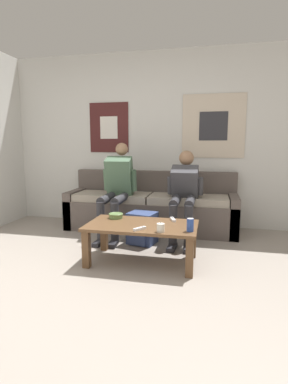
{
  "coord_description": "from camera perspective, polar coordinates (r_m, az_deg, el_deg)",
  "views": [
    {
      "loc": [
        0.89,
        -2.08,
        1.21
      ],
      "look_at": [
        0.15,
        1.25,
        0.67
      ],
      "focal_mm": 28.0,
      "sensor_mm": 36.0,
      "label": 1
    }
  ],
  "objects": [
    {
      "name": "drink_can_blue",
      "position": [
        2.85,
        8.79,
        -6.21
      ],
      "size": [
        0.07,
        0.07,
        0.12
      ],
      "color": "#28479E",
      "rests_on": "coffee_table"
    },
    {
      "name": "ceramic_bowl",
      "position": [
        3.33,
        -5.39,
        -4.46
      ],
      "size": [
        0.16,
        0.16,
        0.05
      ],
      "color": "#607F47",
      "rests_on": "coffee_table"
    },
    {
      "name": "coffee_table",
      "position": [
        3.1,
        -0.39,
        -7.33
      ],
      "size": [
        1.12,
        0.62,
        0.41
      ],
      "color": "brown",
      "rests_on": "ground_plane"
    },
    {
      "name": "couch",
      "position": [
        4.31,
        1.32,
        -3.25
      ],
      "size": [
        2.39,
        0.68,
        0.82
      ],
      "color": "#564C47",
      "rests_on": "ground_plane"
    },
    {
      "name": "pillar_candle",
      "position": [
        2.8,
        3.19,
        -6.81
      ],
      "size": [
        0.07,
        0.07,
        0.09
      ],
      "color": "silver",
      "rests_on": "coffee_table"
    },
    {
      "name": "wall_back",
      "position": [
        4.56,
        1.28,
        9.87
      ],
      "size": [
        10.0,
        0.07,
        2.55
      ],
      "color": "silver",
      "rests_on": "ground_plane"
    },
    {
      "name": "ground_plane",
      "position": [
        2.56,
        -9.93,
        -19.3
      ],
      "size": [
        18.0,
        18.0,
        0.0
      ],
      "primitive_type": "plane",
      "color": "gray"
    },
    {
      "name": "game_controller_near_left",
      "position": [
        3.23,
        5.52,
        -5.23
      ],
      "size": [
        0.08,
        0.15,
        0.03
      ],
      "color": "white",
      "rests_on": "coffee_table"
    },
    {
      "name": "backpack",
      "position": [
        3.71,
        -0.4,
        -7.02
      ],
      "size": [
        0.38,
        0.36,
        0.39
      ],
      "color": "navy",
      "rests_on": "ground_plane"
    },
    {
      "name": "game_controller_near_right",
      "position": [
        2.87,
        -0.83,
        -6.99
      ],
      "size": [
        0.11,
        0.14,
        0.03
      ],
      "color": "white",
      "rests_on": "coffee_table"
    },
    {
      "name": "person_seated_adult",
      "position": [
        4.0,
        -5.16,
        1.21
      ],
      "size": [
        0.47,
        0.92,
        1.23
      ],
      "color": "#2D2D33",
      "rests_on": "ground_plane"
    },
    {
      "name": "person_seated_teen",
      "position": [
        3.85,
        7.64,
        0.26
      ],
      "size": [
        0.47,
        0.95,
        1.13
      ],
      "color": "#2D2D33",
      "rests_on": "ground_plane"
    }
  ]
}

